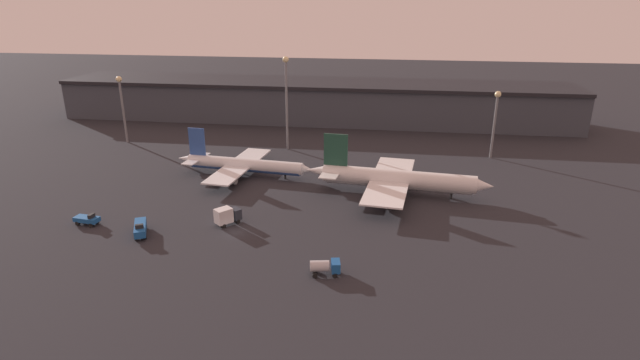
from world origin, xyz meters
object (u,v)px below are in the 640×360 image
(service_vehicle_2, at_px, (140,228))
(service_vehicle_1, at_px, (87,219))
(service_vehicle_0, at_px, (325,267))
(airplane_0, at_px, (243,165))
(airplane_1, at_px, (396,179))
(service_vehicle_3, at_px, (227,215))

(service_vehicle_2, bearing_deg, service_vehicle_1, -127.14)
(service_vehicle_0, bearing_deg, airplane_0, 110.83)
(airplane_0, relative_size, service_vehicle_2, 5.12)
(airplane_0, distance_m, service_vehicle_1, 41.42)
(airplane_1, distance_m, service_vehicle_3, 41.03)
(airplane_0, distance_m, airplane_1, 40.62)
(airplane_0, bearing_deg, service_vehicle_2, -99.36)
(airplane_1, bearing_deg, service_vehicle_2, -143.71)
(airplane_1, height_order, service_vehicle_2, airplane_1)
(service_vehicle_2, bearing_deg, service_vehicle_3, 88.57)
(airplane_1, xyz_separation_m, service_vehicle_1, (-63.06, -26.73, -2.57))
(service_vehicle_0, distance_m, service_vehicle_1, 53.11)
(airplane_1, distance_m, service_vehicle_2, 57.98)
(service_vehicle_1, bearing_deg, airplane_1, 29.87)
(service_vehicle_3, bearing_deg, service_vehicle_1, 138.99)
(airplane_1, distance_m, service_vehicle_1, 68.54)
(airplane_1, relative_size, service_vehicle_2, 5.97)
(airplane_0, bearing_deg, service_vehicle_0, -52.87)
(airplane_1, bearing_deg, service_vehicle_0, -100.51)
(airplane_0, bearing_deg, service_vehicle_3, -73.68)
(service_vehicle_0, xyz_separation_m, service_vehicle_3, (-22.89, 16.70, 0.52))
(service_vehicle_2, bearing_deg, service_vehicle_0, 50.27)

